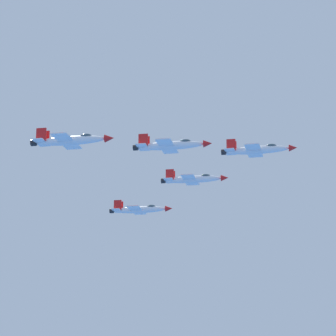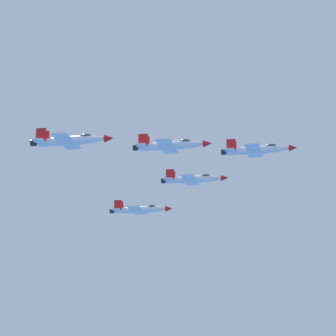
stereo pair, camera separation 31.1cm
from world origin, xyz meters
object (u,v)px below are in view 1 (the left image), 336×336
(jet_lead, at_px, (257,150))
(jet_right_wingman, at_px, (171,145))
(jet_right_outer, at_px, (70,140))
(jet_left_outer, at_px, (139,209))
(jet_left_wingman, at_px, (193,179))

(jet_lead, relative_size, jet_right_wingman, 1.01)
(jet_right_outer, bearing_deg, jet_right_wingman, 40.07)
(jet_left_outer, height_order, jet_right_outer, jet_right_outer)
(jet_left_wingman, xyz_separation_m, jet_right_outer, (35.75, -30.97, -2.70))
(jet_left_wingman, height_order, jet_left_outer, jet_left_wingman)
(jet_left_outer, bearing_deg, jet_left_wingman, -41.10)
(jet_lead, height_order, jet_left_wingman, jet_lead)
(jet_left_wingman, distance_m, jet_right_wingman, 29.36)
(jet_left_wingman, height_order, jet_right_outer, jet_left_wingman)
(jet_lead, relative_size, jet_right_outer, 1.01)
(jet_left_outer, relative_size, jet_right_outer, 1.03)
(jet_right_wingman, distance_m, jet_right_outer, 22.80)
(jet_left_wingman, xyz_separation_m, jet_left_outer, (-19.60, -11.38, -3.84))
(jet_left_outer, xyz_separation_m, jet_right_outer, (55.35, -19.59, 1.14))
(jet_left_wingman, distance_m, jet_right_outer, 47.38)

